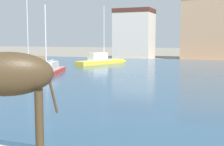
# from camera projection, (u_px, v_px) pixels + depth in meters

# --- Properties ---
(harbor_water) EXTENTS (88.26, 45.72, 0.29)m
(harbor_water) POSITION_uv_depth(u_px,v_px,m) (180.00, 75.00, 30.32)
(harbor_water) COLOR #2D5170
(harbor_water) RESTS_ON ground
(giraffe_statue) EXTENTS (2.72, 2.16, 5.35)m
(giraffe_statue) POSITION_uv_depth(u_px,v_px,m) (0.00, 79.00, 6.41)
(giraffe_statue) COLOR #42331E
(giraffe_statue) RESTS_ON ground
(sailboat_black) EXTENTS (3.08, 8.10, 9.59)m
(sailboat_black) POSITION_uv_depth(u_px,v_px,m) (29.00, 65.00, 37.81)
(sailboat_black) COLOR black
(sailboat_black) RESTS_ON ground
(sailboat_red) EXTENTS (4.80, 9.69, 6.81)m
(sailboat_red) POSITION_uv_depth(u_px,v_px,m) (46.00, 73.00, 28.32)
(sailboat_red) COLOR red
(sailboat_red) RESTS_ON ground
(sailboat_yellow) EXTENTS (4.52, 9.55, 8.24)m
(sailboat_yellow) POSITION_uv_depth(u_px,v_px,m) (104.00, 61.00, 42.42)
(sailboat_yellow) COLOR gold
(sailboat_yellow) RESTS_ON ground
(townhouse_end_terrace) EXTENTS (7.30, 5.49, 9.61)m
(townhouse_end_terrace) POSITION_uv_depth(u_px,v_px,m) (134.00, 34.00, 59.30)
(townhouse_end_terrace) COLOR beige
(townhouse_end_terrace) RESTS_ON ground
(townhouse_wide_warehouse) EXTENTS (8.96, 6.14, 11.58)m
(townhouse_wide_warehouse) POSITION_uv_depth(u_px,v_px,m) (207.00, 28.00, 56.21)
(townhouse_wide_warehouse) COLOR tan
(townhouse_wide_warehouse) RESTS_ON ground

